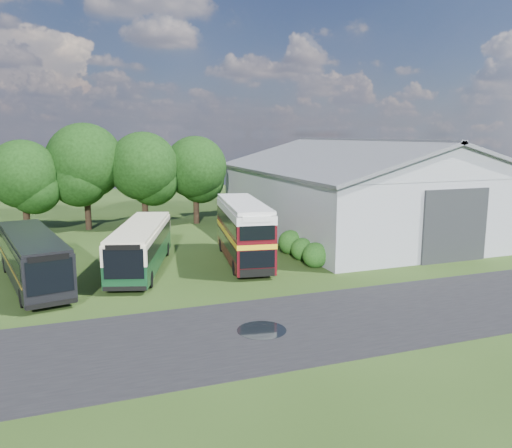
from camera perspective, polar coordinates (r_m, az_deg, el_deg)
name	(u,v)px	position (r m, az deg, el deg)	size (l,w,h in m)	color
ground	(269,305)	(25.68, 1.46, -9.26)	(120.00, 120.00, 0.00)	#1E310F
asphalt_road	(351,318)	(24.39, 10.78, -10.52)	(60.00, 8.00, 0.02)	black
puddle	(262,331)	(22.56, 0.66, -12.08)	(2.20, 2.20, 0.01)	black
storage_shed	(361,185)	(45.52, 11.86, 4.44)	(18.80, 24.80, 8.15)	gray
tree_left_b	(23,174)	(46.36, -25.07, 5.15)	(5.78, 5.78, 8.16)	black
tree_mid	(85,161)	(47.42, -18.96, 6.78)	(6.80, 6.80, 9.60)	black
tree_right_a	(143,167)	(46.80, -12.74, 6.43)	(6.26, 6.26, 8.83)	black
tree_right_b	(195,168)	(48.48, -6.95, 6.43)	(5.98, 5.98, 8.45)	black
shrub_front	(315,267)	(33.11, 6.75, -4.85)	(1.70, 1.70, 1.70)	#194714
shrub_mid	(302,260)	(34.85, 5.28, -4.06)	(1.60, 1.60, 1.60)	#194714
shrub_back	(290,253)	(36.61, 3.95, -3.35)	(1.80, 1.80, 1.80)	#194714
bus_green_single	(141,246)	(32.53, -12.98, -2.46)	(5.48, 10.97, 2.95)	black
bus_maroon_double	(243,232)	(33.72, -1.45, -0.91)	(3.87, 9.88, 4.14)	black
bus_dark_single	(33,258)	(31.30, -24.15, -3.56)	(4.75, 11.15, 3.00)	black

